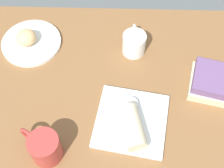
# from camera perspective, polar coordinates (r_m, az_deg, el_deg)

# --- Properties ---
(dining_table) EXTENTS (1.10, 0.90, 0.04)m
(dining_table) POSITION_cam_1_polar(r_m,az_deg,el_deg) (1.11, 1.59, -3.71)
(dining_table) COLOR brown
(dining_table) RESTS_ON ground
(round_plate) EXTENTS (0.23, 0.23, 0.01)m
(round_plate) POSITION_cam_1_polar(r_m,az_deg,el_deg) (1.27, -14.45, 7.29)
(round_plate) COLOR white
(round_plate) RESTS_ON dining_table
(scone_pastry) EXTENTS (0.10, 0.10, 0.06)m
(scone_pastry) POSITION_cam_1_polar(r_m,az_deg,el_deg) (1.24, -15.38, 8.14)
(scone_pastry) COLOR #DFB279
(scone_pastry) RESTS_ON round_plate
(square_plate) EXTENTS (0.27, 0.27, 0.02)m
(square_plate) POSITION_cam_1_polar(r_m,az_deg,el_deg) (1.05, 3.50, -6.71)
(square_plate) COLOR white
(square_plate) RESTS_ON dining_table
(sauce_cup) EXTENTS (0.05, 0.05, 0.02)m
(sauce_cup) POSITION_cam_1_polar(r_m,az_deg,el_deg) (1.05, 3.43, -3.69)
(sauce_cup) COLOR silver
(sauce_cup) RESTS_ON square_plate
(breakfast_wrap) EXTENTS (0.10, 0.15, 0.06)m
(breakfast_wrap) POSITION_cam_1_polar(r_m,az_deg,el_deg) (0.99, 3.73, -7.87)
(breakfast_wrap) COLOR beige
(breakfast_wrap) RESTS_ON square_plate
(book_stack) EXTENTS (0.24, 0.19, 0.07)m
(book_stack) POSITION_cam_1_polar(r_m,az_deg,el_deg) (1.15, 19.14, 0.02)
(book_stack) COLOR beige
(book_stack) RESTS_ON dining_table
(coffee_mug) EXTENTS (0.09, 0.13, 0.09)m
(coffee_mug) POSITION_cam_1_polar(r_m,az_deg,el_deg) (1.18, 4.03, 7.51)
(coffee_mug) COLOR white
(coffee_mug) RESTS_ON dining_table
(second_mug) EXTENTS (0.14, 0.11, 0.10)m
(second_mug) POSITION_cam_1_polar(r_m,az_deg,el_deg) (0.98, -12.21, -11.17)
(second_mug) COLOR #B23833
(second_mug) RESTS_ON dining_table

